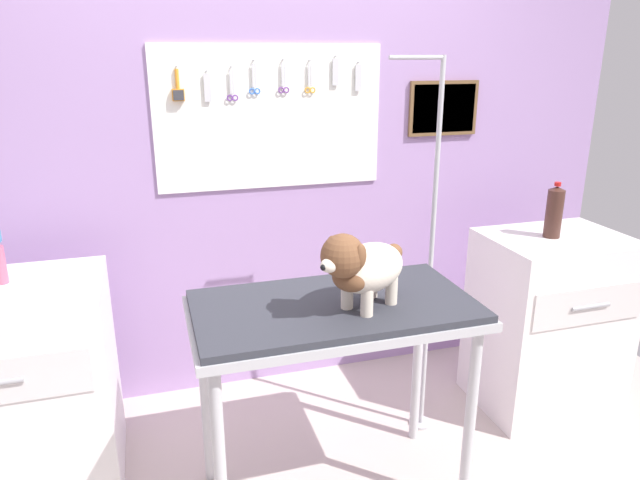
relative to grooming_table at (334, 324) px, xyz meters
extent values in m
cube|color=#A380B8|center=(-0.05, 1.01, 0.37)|extent=(4.00, 0.06, 2.30)
cube|color=white|center=(-0.02, 0.97, 0.68)|extent=(1.15, 0.02, 0.70)
cylinder|color=gray|center=(-0.46, 0.96, 0.93)|extent=(0.01, 0.02, 0.01)
cylinder|color=orange|center=(-0.46, 0.95, 0.88)|extent=(0.02, 0.02, 0.09)
cube|color=orange|center=(-0.46, 0.95, 0.80)|extent=(0.06, 0.02, 0.06)
cube|color=#333338|center=(-0.46, 0.93, 0.80)|extent=(0.05, 0.01, 0.05)
cylinder|color=gray|center=(-0.33, 0.96, 0.91)|extent=(0.01, 0.02, 0.01)
cube|color=silver|center=(-0.33, 0.95, 0.83)|extent=(0.03, 0.01, 0.13)
cylinder|color=gray|center=(-0.21, 0.96, 0.93)|extent=(0.01, 0.02, 0.01)
cube|color=silver|center=(-0.22, 0.95, 0.86)|extent=(0.01, 0.00, 0.11)
cube|color=silver|center=(-0.20, 0.95, 0.86)|extent=(0.01, 0.00, 0.11)
torus|color=#64338D|center=(-0.22, 0.95, 0.79)|extent=(0.03, 0.01, 0.03)
torus|color=#64338D|center=(-0.20, 0.95, 0.79)|extent=(0.03, 0.01, 0.03)
cylinder|color=gray|center=(-0.10, 0.96, 0.96)|extent=(0.01, 0.02, 0.01)
cube|color=silver|center=(-0.11, 0.95, 0.89)|extent=(0.01, 0.00, 0.11)
cube|color=silver|center=(-0.09, 0.95, 0.89)|extent=(0.01, 0.00, 0.11)
torus|color=blue|center=(-0.11, 0.95, 0.81)|extent=(0.03, 0.01, 0.03)
torus|color=blue|center=(-0.09, 0.95, 0.81)|extent=(0.03, 0.01, 0.03)
cylinder|color=gray|center=(0.04, 0.96, 0.96)|extent=(0.01, 0.02, 0.01)
cube|color=silver|center=(0.04, 0.95, 0.89)|extent=(0.01, 0.00, 0.11)
cube|color=silver|center=(0.05, 0.95, 0.89)|extent=(0.01, 0.00, 0.11)
torus|color=#6B3688|center=(0.03, 0.95, 0.82)|extent=(0.03, 0.01, 0.03)
torus|color=#6B3688|center=(0.06, 0.95, 0.82)|extent=(0.03, 0.01, 0.03)
cylinder|color=gray|center=(0.18, 0.96, 0.96)|extent=(0.01, 0.02, 0.01)
cube|color=silver|center=(0.17, 0.95, 0.89)|extent=(0.01, 0.00, 0.11)
cube|color=silver|center=(0.18, 0.95, 0.89)|extent=(0.01, 0.00, 0.11)
torus|color=orange|center=(0.17, 0.95, 0.81)|extent=(0.03, 0.01, 0.03)
torus|color=orange|center=(0.19, 0.95, 0.81)|extent=(0.03, 0.01, 0.03)
cylinder|color=gray|center=(0.31, 0.96, 0.98)|extent=(0.01, 0.02, 0.01)
cube|color=silver|center=(0.31, 0.95, 0.90)|extent=(0.03, 0.01, 0.13)
cylinder|color=gray|center=(0.43, 0.96, 0.95)|extent=(0.01, 0.02, 0.01)
cube|color=silver|center=(0.43, 0.95, 0.87)|extent=(0.03, 0.01, 0.13)
cube|color=brown|center=(0.93, 0.97, 0.70)|extent=(0.40, 0.02, 0.29)
cube|color=tan|center=(0.93, 0.96, 0.70)|extent=(0.37, 0.01, 0.26)
cylinder|color=#B7B7BC|center=(-0.49, -0.23, -0.38)|extent=(0.04, 0.04, 0.81)
cylinder|color=#B7B7BC|center=(0.49, -0.23, -0.38)|extent=(0.04, 0.04, 0.81)
cylinder|color=#B7B7BC|center=(-0.49, 0.23, -0.38)|extent=(0.04, 0.04, 0.81)
cylinder|color=#B7B7BC|center=(0.49, 0.23, -0.38)|extent=(0.04, 0.04, 0.81)
cube|color=#B7B7BC|center=(0.00, 0.00, 0.05)|extent=(1.09, 0.59, 0.03)
cube|color=#30323A|center=(0.00, 0.00, 0.08)|extent=(1.06, 0.57, 0.03)
cylinder|color=#B7B7BC|center=(0.57, 0.31, -0.77)|extent=(0.11, 0.11, 0.01)
cylinder|color=#B7B7BC|center=(0.57, 0.31, 0.10)|extent=(0.02, 0.02, 1.77)
cylinder|color=#B7B7BC|center=(0.45, 0.31, 0.98)|extent=(0.24, 0.02, 0.02)
cylinder|color=beige|center=(0.08, -0.14, 0.14)|extent=(0.05, 0.05, 0.10)
cylinder|color=beige|center=(0.03, -0.06, 0.14)|extent=(0.05, 0.05, 0.10)
cylinder|color=beige|center=(0.20, -0.07, 0.14)|extent=(0.05, 0.05, 0.10)
cylinder|color=beige|center=(0.16, 0.01, 0.14)|extent=(0.05, 0.05, 0.10)
ellipsoid|color=beige|center=(0.11, -0.07, 0.24)|extent=(0.37, 0.33, 0.18)
ellipsoid|color=brown|center=(0.02, -0.12, 0.24)|extent=(0.16, 0.17, 0.10)
sphere|color=brown|center=(-0.02, -0.14, 0.33)|extent=(0.16, 0.16, 0.16)
ellipsoid|color=beige|center=(-0.07, -0.17, 0.31)|extent=(0.09, 0.09, 0.05)
sphere|color=black|center=(-0.10, -0.19, 0.31)|extent=(0.02, 0.02, 0.02)
ellipsoid|color=brown|center=(0.03, -0.19, 0.34)|extent=(0.06, 0.05, 0.09)
ellipsoid|color=brown|center=(-0.04, -0.08, 0.34)|extent=(0.06, 0.05, 0.09)
sphere|color=brown|center=(0.24, 0.01, 0.27)|extent=(0.07, 0.07, 0.07)
cube|color=silver|center=(-1.25, 0.44, -0.33)|extent=(0.80, 0.56, 0.90)
cube|color=silver|center=(1.27, 0.33, -0.32)|extent=(0.68, 0.52, 0.92)
cube|color=silver|center=(1.27, 0.07, -0.12)|extent=(0.60, 0.01, 0.18)
cylinder|color=#99999E|center=(1.27, 0.06, -0.12)|extent=(0.20, 0.02, 0.02)
cylinder|color=#43271F|center=(1.23, 0.34, 0.25)|extent=(0.08, 0.08, 0.23)
cone|color=#43271F|center=(1.23, 0.34, 0.38)|extent=(0.08, 0.08, 0.02)
cylinder|color=red|center=(1.23, 0.34, 0.40)|extent=(0.03, 0.03, 0.02)
camera|label=1|loc=(-0.63, -1.92, 1.00)|focal=32.63mm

